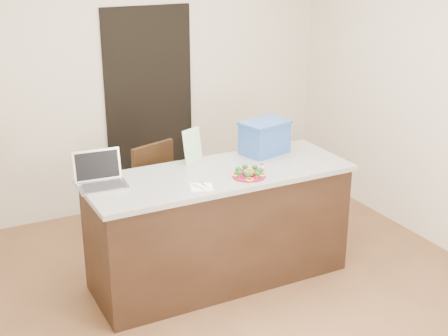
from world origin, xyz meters
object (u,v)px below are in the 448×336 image
plate (249,176)px  laptop (100,176)px  chair (159,194)px  island (219,226)px  napkin (202,187)px  blue_box (264,137)px  yogurt_bottle (262,169)px

plate → laptop: 1.09m
chair → island: bearing=-86.7°
napkin → blue_box: size_ratio=0.36×
napkin → chair: size_ratio=0.16×
blue_box → plate: bearing=-146.3°
laptop → blue_box: size_ratio=0.83×
blue_box → yogurt_bottle: bearing=-136.7°
chair → blue_box: bearing=-46.7°
napkin → plate: bearing=4.6°
yogurt_bottle → laptop: bearing=164.6°
plate → napkin: bearing=-175.4°
plate → blue_box: (0.38, 0.41, 0.13)m
island → laptop: 1.04m
napkin → yogurt_bottle: (0.54, 0.07, 0.03)m
island → chair: chair is taller
laptop → napkin: bearing=-26.8°
plate → blue_box: blue_box is taller
laptop → chair: bearing=42.8°
laptop → island: bearing=-5.4°
plate → laptop: (-1.03, 0.35, 0.06)m
island → yogurt_bottle: yogurt_bottle is taller
island → chair: size_ratio=2.14×
plate → napkin: plate is taller
blue_box → chair: bearing=137.2°
laptop → chair: 0.91m
yogurt_bottle → laptop: size_ratio=0.19×
chair → yogurt_bottle: bearing=-74.4°
blue_box → napkin: bearing=-164.3°
plate → chair: 1.01m
chair → laptop: bearing=-159.9°
plate → laptop: bearing=161.1°
plate → yogurt_bottle: (0.13, 0.03, 0.02)m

